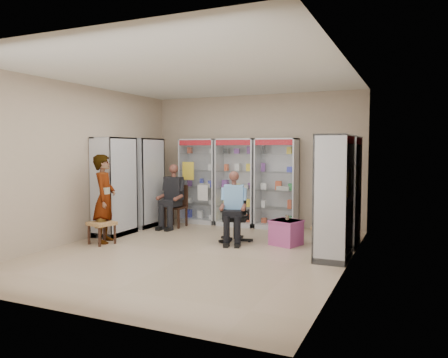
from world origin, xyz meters
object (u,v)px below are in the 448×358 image
at_px(office_chair, 235,216).
at_px(pink_trunk, 286,233).
at_px(cabinet_right_far, 344,191).
at_px(woven_stool_a, 322,236).
at_px(cabinet_back_mid, 237,182).
at_px(seated_shopkeeper, 234,209).
at_px(cabinet_back_left, 200,181).
at_px(cabinet_right_near, 334,197).
at_px(woven_stool_b, 102,233).
at_px(cabinet_left_near, 114,186).
at_px(cabinet_left_far, 145,183).
at_px(standing_man, 105,199).
at_px(cabinet_back_right, 277,184).
at_px(wooden_chair, 176,206).

bearing_deg(office_chair, pink_trunk, -8.67).
bearing_deg(cabinet_right_far, woven_stool_a, 116.41).
relative_size(cabinet_back_mid, seated_shopkeeper, 1.58).
xyz_separation_m(cabinet_back_left, office_chair, (1.59, -1.66, -0.50)).
height_order(cabinet_right_near, woven_stool_b, cabinet_right_near).
relative_size(cabinet_back_left, cabinet_left_near, 1.00).
height_order(cabinet_back_mid, pink_trunk, cabinet_back_mid).
xyz_separation_m(cabinet_left_near, office_chair, (2.52, 0.37, -0.50)).
relative_size(cabinet_left_far, woven_stool_a, 5.48).
bearing_deg(seated_shopkeeper, standing_man, -172.89).
distance_m(cabinet_back_right, wooden_chair, 2.33).
distance_m(cabinet_right_far, wooden_chair, 3.84).
xyz_separation_m(cabinet_back_right, woven_stool_a, (1.27, -1.31, -0.82)).
relative_size(wooden_chair, woven_stool_a, 2.57).
xyz_separation_m(cabinet_right_near, pink_trunk, (-0.97, 0.70, -0.77)).
relative_size(cabinet_back_right, pink_trunk, 4.18).
bearing_deg(cabinet_back_right, standing_man, -133.48).
bearing_deg(woven_stool_a, seated_shopkeeper, -165.55).
xyz_separation_m(office_chair, seated_shopkeeper, (0.00, -0.05, 0.14)).
bearing_deg(standing_man, office_chair, -88.84).
xyz_separation_m(cabinet_left_far, seated_shopkeeper, (2.52, -0.78, -0.37)).
xyz_separation_m(cabinet_right_far, standing_man, (-4.18, -1.56, -0.17)).
xyz_separation_m(wooden_chair, seated_shopkeeper, (1.84, -0.98, 0.16)).
bearing_deg(pink_trunk, cabinet_left_near, -171.91).
xyz_separation_m(seated_shopkeeper, pink_trunk, (0.96, 0.18, -0.40)).
bearing_deg(cabinet_left_near, cabinet_back_mid, 137.20).
bearing_deg(cabinet_back_left, cabinet_left_far, -135.00).
bearing_deg(cabinet_back_mid, cabinet_left_near, -132.80).
height_order(cabinet_left_far, seated_shopkeeper, cabinet_left_far).
distance_m(wooden_chair, woven_stool_b, 2.16).
height_order(cabinet_back_mid, woven_stool_b, cabinet_back_mid).
xyz_separation_m(cabinet_back_right, pink_trunk, (0.66, -1.53, -0.77)).
distance_m(cabinet_back_right, seated_shopkeeper, 1.78).
xyz_separation_m(cabinet_left_far, wooden_chair, (0.68, 0.20, -0.53)).
bearing_deg(cabinet_left_far, cabinet_right_near, 73.75).
height_order(cabinet_right_far, cabinet_left_near, same).
distance_m(cabinet_back_mid, woven_stool_a, 2.70).
bearing_deg(cabinet_back_left, woven_stool_b, -101.91).
relative_size(cabinet_right_far, wooden_chair, 2.13).
bearing_deg(seated_shopkeeper, pink_trunk, -5.78).
bearing_deg(pink_trunk, woven_stool_a, 20.25).
relative_size(cabinet_right_near, pink_trunk, 4.18).
xyz_separation_m(seated_shopkeeper, woven_stool_b, (-2.19, -1.13, -0.42)).
xyz_separation_m(cabinet_left_far, pink_trunk, (3.49, -0.60, -0.77)).
relative_size(cabinet_back_left, cabinet_back_mid, 1.00).
xyz_separation_m(cabinet_right_near, woven_stool_a, (-0.36, 0.92, -0.82)).
xyz_separation_m(cabinet_right_far, cabinet_right_near, (0.00, -1.10, 0.00)).
distance_m(cabinet_right_far, cabinet_left_far, 4.46).
bearing_deg(seated_shopkeeper, cabinet_right_far, 0.43).
height_order(cabinet_right_near, woven_stool_a, cabinet_right_near).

